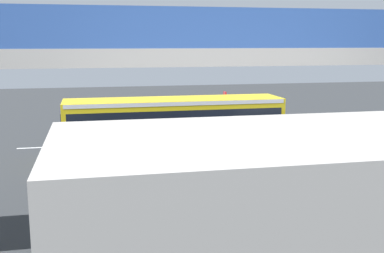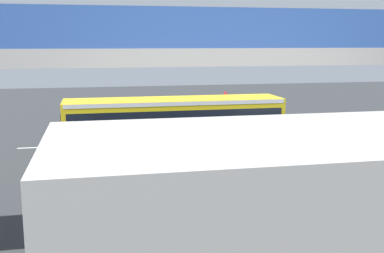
% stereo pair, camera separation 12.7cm
% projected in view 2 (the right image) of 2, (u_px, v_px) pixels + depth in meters
% --- Properties ---
extents(ground, '(80.00, 80.00, 0.00)m').
position_uv_depth(ground, '(178.00, 151.00, 26.59)').
color(ground, '#2D3033').
extents(city_bus, '(11.54, 2.85, 3.15)m').
position_uv_depth(city_bus, '(174.00, 122.00, 25.09)').
color(city_bus, yellow).
rests_on(city_bus, ground).
extents(parked_van, '(4.80, 2.17, 2.05)m').
position_uv_depth(parked_van, '(334.00, 148.00, 22.14)').
color(parked_van, silver).
rests_on(parked_van, ground).
extents(bicycle_orange, '(1.77, 0.44, 0.96)m').
position_uv_depth(bicycle_orange, '(359.00, 147.00, 26.10)').
color(bicycle_orange, black).
rests_on(bicycle_orange, ground).
extents(pedestrian, '(0.38, 0.38, 1.79)m').
position_uv_depth(pedestrian, '(160.00, 133.00, 27.33)').
color(pedestrian, '#2D2D38').
rests_on(pedestrian, ground).
extents(traffic_sign, '(0.08, 0.60, 2.80)m').
position_uv_depth(traffic_sign, '(225.00, 105.00, 31.81)').
color(traffic_sign, slate).
rests_on(traffic_sign, ground).
extents(lane_dash_leftmost, '(2.00, 0.20, 0.01)m').
position_uv_depth(lane_dash_leftmost, '(291.00, 136.00, 30.82)').
color(lane_dash_leftmost, silver).
rests_on(lane_dash_leftmost, ground).
extents(lane_dash_left, '(2.00, 0.20, 0.01)m').
position_uv_depth(lane_dash_left, '(232.00, 139.00, 30.01)').
color(lane_dash_left, silver).
rests_on(lane_dash_left, ground).
extents(lane_dash_centre, '(2.00, 0.20, 0.01)m').
position_uv_depth(lane_dash_centre, '(170.00, 142.00, 29.20)').
color(lane_dash_centre, silver).
rests_on(lane_dash_centre, ground).
extents(lane_dash_right, '(2.00, 0.20, 0.01)m').
position_uv_depth(lane_dash_right, '(105.00, 144.00, 28.38)').
color(lane_dash_right, silver).
rests_on(lane_dash_right, ground).
extents(lane_dash_rightmost, '(2.00, 0.20, 0.01)m').
position_uv_depth(lane_dash_rightmost, '(35.00, 148.00, 27.57)').
color(lane_dash_rightmost, silver).
rests_on(lane_dash_rightmost, ground).
extents(pedestrian_overpass, '(31.38, 2.60, 7.04)m').
position_uv_depth(pedestrian_overpass, '(244.00, 69.00, 14.46)').
color(pedestrian_overpass, '#B2ADA5').
rests_on(pedestrian_overpass, ground).
extents(station_building, '(9.00, 5.04, 4.20)m').
position_uv_depth(station_building, '(260.00, 229.00, 10.26)').
color(station_building, '#B2ADA5').
rests_on(station_building, ground).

